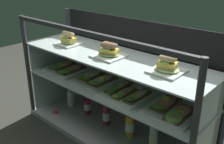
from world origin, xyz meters
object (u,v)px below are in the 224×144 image
Objects in this scene: plated_roll_sandwich_far_left at (109,51)px; open_sandwich_tray_near_left_corner at (173,110)px; open_sandwich_tray_left_of_center at (67,68)px; open_sandwich_tray_mid_left at (126,93)px; juice_bottle_front_right_end at (154,136)px; juice_bottle_front_fourth at (71,98)px; juice_bottle_front_second at (130,125)px; plated_roll_sandwich_near_left_corner at (167,66)px; plated_roll_sandwich_right_of_center at (68,39)px; juice_bottle_back_center at (106,114)px; open_sandwich_tray_far_right at (97,79)px; juice_bottle_back_right at (88,106)px; kitchen_scissors at (57,111)px.

plated_roll_sandwich_far_left reaches higher than open_sandwich_tray_near_left_corner.
open_sandwich_tray_left_of_center reaches higher than open_sandwich_tray_mid_left.
juice_bottle_front_fourth is at bearing 179.64° from juice_bottle_front_right_end.
juice_bottle_front_fourth is at bearing 179.37° from juice_bottle_front_second.
juice_bottle_front_fourth is 0.85× the size of juice_bottle_front_second.
juice_bottle_front_right_end is at bearing 159.03° from open_sandwich_tray_near_left_corner.
juice_bottle_front_second is (-0.31, 0.05, -0.58)m from plated_roll_sandwich_near_left_corner.
juice_bottle_back_center is at bearing 9.06° from plated_roll_sandwich_right_of_center.
juice_bottle_back_center reaches higher than juice_bottle_front_right_end.
plated_roll_sandwich_right_of_center is 0.87× the size of juice_bottle_front_fourth.
plated_roll_sandwich_far_left is 0.32m from open_sandwich_tray_far_right.
juice_bottle_front_fourth is at bearing 173.60° from open_sandwich_tray_mid_left.
plated_roll_sandwich_near_left_corner reaches higher than juice_bottle_back_right.
plated_roll_sandwich_right_of_center is 0.54× the size of open_sandwich_tray_mid_left.
open_sandwich_tray_near_left_corner is at bearing -1.89° from open_sandwich_tray_far_right.
plated_roll_sandwich_right_of_center is 0.54× the size of open_sandwich_tray_far_right.
juice_bottle_front_second is at bearing 4.06° from open_sandwich_tray_left_of_center.
open_sandwich_tray_near_left_corner is 1.37× the size of juice_bottle_front_second.
open_sandwich_tray_near_left_corner is at bearing 0.96° from plated_roll_sandwich_far_left.
juice_bottle_back_center is at bearing 175.52° from plated_roll_sandwich_near_left_corner.
juice_bottle_back_center reaches higher than juice_bottle_front_second.
open_sandwich_tray_left_of_center is at bearing -178.12° from open_sandwich_tray_far_right.
plated_roll_sandwich_far_left reaches higher than open_sandwich_tray_far_right.
plated_roll_sandwich_near_left_corner is 0.66m from juice_bottle_front_second.
open_sandwich_tray_near_left_corner is 1.30× the size of juice_bottle_back_center.
juice_bottle_back_center is 1.02× the size of juice_bottle_front_right_end.
open_sandwich_tray_mid_left is (-0.29, -0.03, -0.27)m from plated_roll_sandwich_near_left_corner.
juice_bottle_back_center is (-0.62, 0.05, -0.31)m from open_sandwich_tray_near_left_corner.
juice_bottle_back_right is at bearing 179.66° from juice_bottle_front_right_end.
juice_bottle_front_right_end is (-0.09, 0.05, -0.58)m from plated_roll_sandwich_near_left_corner.
open_sandwich_tray_far_right is 1.33× the size of juice_bottle_front_right_end.
plated_roll_sandwich_far_left is 1.04× the size of juice_bottle_back_right.
open_sandwich_tray_mid_left is 0.38m from juice_bottle_front_right_end.
juice_bottle_front_fourth is at bearing 176.50° from open_sandwich_tray_near_left_corner.
open_sandwich_tray_near_left_corner is at bearing 0.25° from plated_roll_sandwich_right_of_center.
open_sandwich_tray_left_of_center reaches higher than juice_bottle_front_fourth.
open_sandwich_tray_left_of_center is 1.65× the size of juice_bottle_back_right.
open_sandwich_tray_far_right is at bearing 173.47° from open_sandwich_tray_mid_left.
juice_bottle_front_second is at bearing 12.23° from kitchen_scissors.
open_sandwich_tray_far_right is at bearing 1.88° from open_sandwich_tray_left_of_center.
open_sandwich_tray_far_right is (0.29, 0.03, -0.28)m from plated_roll_sandwich_right_of_center.
plated_roll_sandwich_right_of_center is at bearing -175.49° from juice_bottle_front_right_end.
open_sandwich_tray_near_left_corner is 1.66× the size of juice_bottle_back_right.
kitchen_scissors is (-0.74, -0.08, -0.41)m from open_sandwich_tray_mid_left.
open_sandwich_tray_far_right is 1.65× the size of juice_bottle_back_right.
open_sandwich_tray_far_right is (0.35, 0.01, -0.00)m from open_sandwich_tray_left_of_center.
plated_roll_sandwich_near_left_corner is at bearing 5.00° from open_sandwich_tray_mid_left.
open_sandwich_tray_left_of_center is 0.52m from juice_bottle_back_center.
open_sandwich_tray_left_of_center is at bearing -175.94° from juice_bottle_front_second.
plated_roll_sandwich_far_left is at bearing 8.90° from kitchen_scissors.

